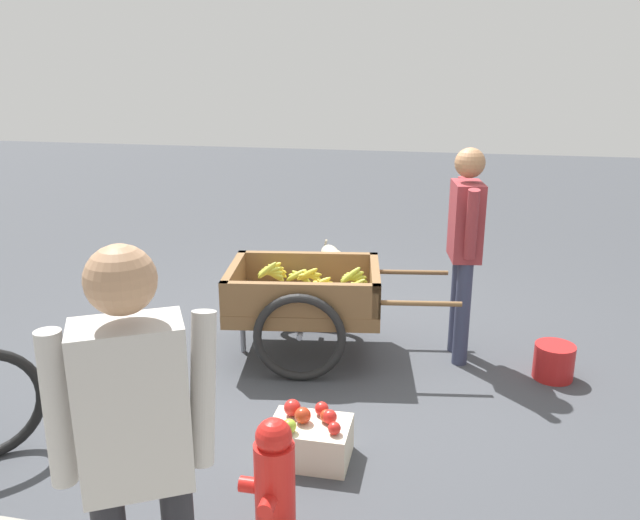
# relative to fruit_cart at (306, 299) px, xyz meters

# --- Properties ---
(ground_plane) EXTENTS (24.00, 24.00, 0.00)m
(ground_plane) POSITION_rel_fruit_cart_xyz_m (-0.19, 0.01, -0.44)
(ground_plane) COLOR #3D3F44
(fruit_cart) EXTENTS (1.75, 1.03, 0.74)m
(fruit_cart) POSITION_rel_fruit_cart_xyz_m (0.00, 0.00, 0.00)
(fruit_cart) COLOR brown
(fruit_cart) RESTS_ON ground
(vendor_person) EXTENTS (0.25, 0.55, 1.56)m
(vendor_person) POSITION_rel_fruit_cart_xyz_m (-1.13, -0.17, 0.50)
(vendor_person) COLOR #333851
(vendor_person) RESTS_ON ground
(dog) EXTENTS (0.33, 0.64, 0.40)m
(dog) POSITION_rel_fruit_cart_xyz_m (0.13, -1.67, -0.17)
(dog) COLOR beige
(dog) RESTS_ON ground
(fire_hydrant) EXTENTS (0.25, 0.25, 0.67)m
(fire_hydrant) POSITION_rel_fruit_cart_xyz_m (-0.33, 2.04, -0.10)
(fire_hydrant) COLOR red
(fire_hydrant) RESTS_ON ground
(plastic_bucket) EXTENTS (0.28, 0.28, 0.25)m
(plastic_bucket) POSITION_rel_fruit_cart_xyz_m (-1.78, 0.04, -0.31)
(plastic_bucket) COLOR #B21E1E
(plastic_bucket) RESTS_ON ground
(mixed_fruit_crate) EXTENTS (0.44, 0.32, 0.32)m
(mixed_fruit_crate) POSITION_rel_fruit_cart_xyz_m (-0.33, 1.32, -0.31)
(mixed_fruit_crate) COLOR beige
(mixed_fruit_crate) RESTS_ON ground
(bystander_person) EXTENTS (0.47, 0.36, 1.61)m
(bystander_person) POSITION_rel_fruit_cart_xyz_m (-0.08, 2.70, 0.52)
(bystander_person) COLOR black
(bystander_person) RESTS_ON ground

